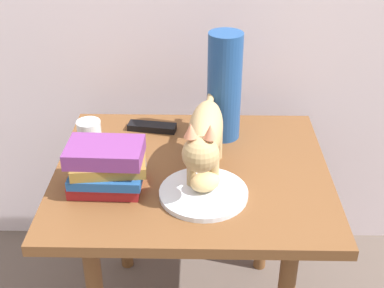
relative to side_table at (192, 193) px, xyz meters
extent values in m
cube|color=brown|center=(0.00, 0.00, 0.07)|extent=(0.76, 0.65, 0.03)
cylinder|color=brown|center=(-0.25, 0.25, -0.23)|extent=(0.04, 0.04, 0.56)
cylinder|color=brown|center=(0.25, 0.25, -0.23)|extent=(0.04, 0.04, 0.56)
cylinder|color=silver|center=(0.03, -0.12, 0.09)|extent=(0.23, 0.23, 0.01)
ellipsoid|color=#E0BC7A|center=(0.04, -0.12, 0.12)|extent=(0.10, 0.09, 0.05)
cylinder|color=tan|center=(0.06, -0.10, 0.13)|extent=(0.02, 0.02, 0.10)
cylinder|color=tan|center=(0.00, -0.09, 0.13)|extent=(0.02, 0.02, 0.10)
cylinder|color=tan|center=(0.07, 0.06, 0.13)|extent=(0.02, 0.02, 0.10)
cylinder|color=tan|center=(0.01, 0.07, 0.13)|extent=(0.02, 0.02, 0.10)
ellipsoid|color=tan|center=(0.04, -0.01, 0.21)|extent=(0.11, 0.27, 0.11)
sphere|color=tan|center=(0.02, -0.16, 0.23)|extent=(0.09, 0.09, 0.09)
cone|color=#DD8460|center=(0.05, -0.16, 0.29)|extent=(0.03, 0.03, 0.03)
cone|color=#DD8460|center=(0.00, -0.16, 0.29)|extent=(0.03, 0.03, 0.03)
cylinder|color=tan|center=(0.05, 0.19, 0.22)|extent=(0.03, 0.16, 0.02)
cube|color=maroon|center=(-0.22, -0.09, 0.10)|extent=(0.18, 0.13, 0.03)
cube|color=#1E4C8C|center=(-0.22, -0.10, 0.13)|extent=(0.19, 0.13, 0.02)
cube|color=olive|center=(-0.21, -0.09, 0.16)|extent=(0.20, 0.15, 0.03)
cube|color=#72337A|center=(-0.22, -0.09, 0.19)|extent=(0.19, 0.13, 0.04)
cylinder|color=navy|center=(0.09, 0.19, 0.24)|extent=(0.10, 0.10, 0.33)
cylinder|color=silver|center=(-0.30, 0.11, 0.12)|extent=(0.07, 0.07, 0.08)
cylinder|color=silver|center=(-0.30, 0.11, 0.10)|extent=(0.06, 0.06, 0.04)
cube|color=black|center=(-0.13, 0.22, 0.09)|extent=(0.15, 0.07, 0.02)
camera|label=1|loc=(0.02, -1.22, 0.88)|focal=49.23mm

